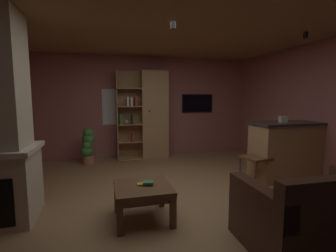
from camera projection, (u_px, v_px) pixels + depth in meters
floor at (175, 200)px, 3.67m from camera, size 5.66×5.77×0.02m
wall_back at (143, 107)px, 6.32m from camera, size 5.78×0.06×2.52m
wall_right at (335, 112)px, 4.24m from camera, size 0.06×5.77×2.52m
ceiling at (175, 22)px, 3.37m from camera, size 5.66×5.77×0.02m
window_pane_back at (116, 107)px, 6.11m from camera, size 0.66×0.01×0.87m
bookshelf_cabinet at (151, 115)px, 6.11m from camera, size 1.25×0.41×2.14m
kitchen_bar_counter at (291, 150)px, 4.60m from camera, size 1.52×0.65×1.05m
tissue_box at (283, 119)px, 4.46m from camera, size 0.15×0.15×0.11m
leather_couch at (322, 218)px, 2.49m from camera, size 1.52×0.93×0.84m
coffee_table at (143, 192)px, 3.03m from camera, size 0.68×0.67×0.43m
table_book_0 at (142, 184)px, 3.05m from camera, size 0.13×0.11×0.02m
table_book_1 at (148, 182)px, 3.04m from camera, size 0.15×0.14×0.03m
dining_chair at (259, 154)px, 4.30m from camera, size 0.49×0.49×0.92m
potted_floor_plant at (88, 145)px, 5.56m from camera, size 0.32×0.31×0.82m
wall_mounted_tv at (197, 103)px, 6.61m from camera, size 0.84×0.06×0.47m
track_light_spot_0 at (13, 13)px, 2.77m from camera, size 0.07×0.07×0.09m
track_light_spot_1 at (173, 25)px, 3.27m from camera, size 0.07×0.07×0.09m
track_light_spot_2 at (305, 35)px, 3.80m from camera, size 0.07×0.07×0.09m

